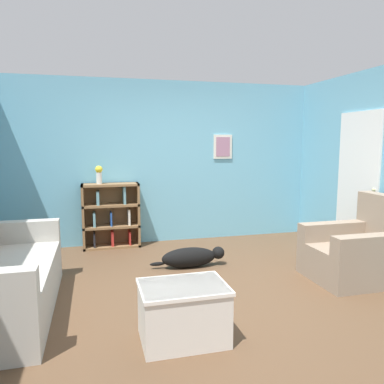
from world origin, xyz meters
TOP-DOWN VIEW (x-y plane):
  - ground_plane at (0.00, 0.00)m, footprint 14.00×14.00m
  - wall_back at (0.00, 2.25)m, footprint 5.60×0.13m
  - bookshelf at (-0.87, 2.05)m, footprint 0.87×0.30m
  - recliner_chair at (1.94, -0.10)m, footprint 1.04×0.85m
  - coffee_table at (-0.42, -0.94)m, footprint 0.71×0.52m
  - dog at (0.10, 0.81)m, footprint 1.00×0.24m
  - vase at (-1.03, 2.03)m, footprint 0.11×0.11m

SIDE VIEW (x-z plane):
  - ground_plane at x=0.00m, z-range 0.00..0.00m
  - dog at x=0.10m, z-range 0.00..0.27m
  - coffee_table at x=-0.42m, z-range 0.01..0.49m
  - recliner_chair at x=1.94m, z-range -0.16..0.83m
  - bookshelf at x=-0.87m, z-range -0.01..0.99m
  - vase at x=-1.03m, z-range 1.02..1.29m
  - wall_back at x=0.00m, z-range 0.00..2.60m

